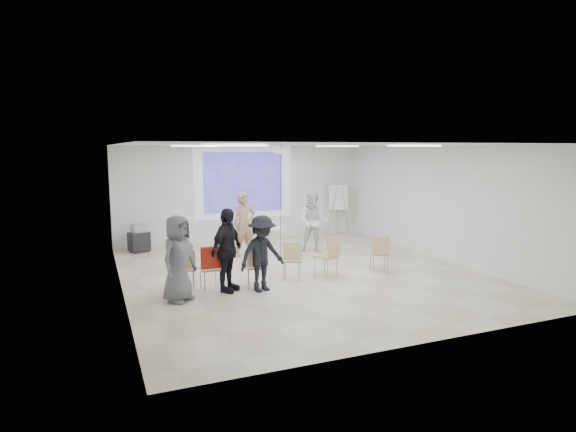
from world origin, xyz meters
name	(u,v)px	position (x,y,z in m)	size (l,w,h in m)	color
floor	(301,275)	(0.00, 0.00, -0.05)	(8.00, 9.00, 0.10)	beige
ceiling	(301,142)	(0.00, 0.00, 3.05)	(8.00, 9.00, 0.10)	white
wall_back	(243,193)	(0.00, 4.55, 1.50)	(8.00, 0.10, 3.00)	silver
wall_left	(116,220)	(-4.05, 0.00, 1.50)	(0.10, 9.00, 3.00)	silver
wall_right	(441,202)	(4.05, 0.00, 1.50)	(0.10, 9.00, 3.00)	silver
projection_halo	(244,182)	(0.00, 4.49, 1.85)	(3.20, 0.01, 2.30)	silver
projection_image	(244,182)	(0.00, 4.47, 1.85)	(2.60, 0.01, 1.90)	#4232AC
pedestal_table	(270,239)	(0.03, 2.18, 0.42)	(0.76, 0.76, 0.76)	silver
player_left	(244,220)	(-0.70, 2.22, 0.98)	(0.72, 0.49, 1.97)	#A67B65
player_right	(314,219)	(1.24, 1.93, 0.96)	(0.93, 0.74, 1.92)	white
controller_left	(247,207)	(-0.52, 2.47, 1.30)	(0.04, 0.11, 0.04)	silver
controller_right	(304,206)	(1.06, 2.18, 1.30)	(0.04, 0.12, 0.04)	white
chair_far_left	(186,266)	(-2.76, -0.34, 0.50)	(0.45, 0.48, 0.85)	tan
chair_left_mid	(211,266)	(-2.28, -0.56, 0.51)	(0.42, 0.45, 0.87)	#CFB778
chair_left_inner	(256,264)	(-1.36, -0.78, 0.52)	(0.51, 0.53, 0.87)	tan
chair_center	(292,257)	(-0.44, -0.51, 0.52)	(0.52, 0.54, 0.87)	tan
chair_right_inner	(329,253)	(0.43, -0.60, 0.56)	(0.60, 0.62, 0.94)	tan
chair_right_far	(380,251)	(1.73, -0.68, 0.52)	(0.55, 0.56, 0.88)	tan
red_jacket	(212,258)	(-2.28, -0.71, 0.72)	(0.46, 0.11, 0.44)	#AD2415
laptop	(256,265)	(-1.34, -0.69, 0.47)	(0.32, 0.23, 0.03)	black
audience_left	(227,244)	(-1.99, -0.78, 0.99)	(1.15, 0.69, 1.98)	black
audience_mid	(262,249)	(-1.33, -1.03, 0.89)	(1.15, 0.63, 1.78)	black
audience_outer	(178,253)	(-3.02, -1.04, 0.94)	(0.91, 0.60, 1.87)	slate
flipchart_easel	(338,197)	(3.20, 4.13, 1.29)	(0.73, 0.57, 1.75)	gray
av_cart	(139,239)	(-3.31, 3.88, 0.36)	(0.63, 0.57, 0.79)	black
ceiling_projector	(281,157)	(0.10, 1.49, 2.69)	(0.30, 0.25, 3.00)	white
fluor_panel_nw	(196,146)	(-2.00, 2.00, 2.97)	(1.20, 0.30, 0.02)	white
fluor_panel_ne	(337,146)	(2.00, 2.00, 2.97)	(1.20, 0.30, 0.02)	white
fluor_panel_sw	(235,145)	(-2.00, -1.50, 2.97)	(1.20, 0.30, 0.02)	white
fluor_panel_se	(415,146)	(2.00, -1.50, 2.97)	(1.20, 0.30, 0.02)	white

